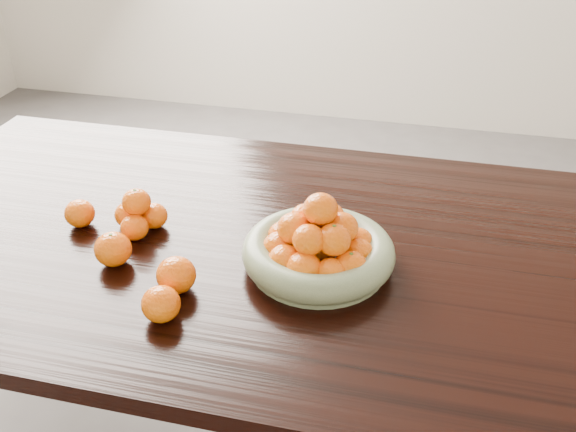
% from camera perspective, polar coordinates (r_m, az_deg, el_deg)
% --- Properties ---
extents(dining_table, '(2.00, 1.00, 0.75)m').
position_cam_1_polar(dining_table, '(1.47, -0.20, -5.19)').
color(dining_table, black).
rests_on(dining_table, ground).
extents(fruit_bowl, '(0.32, 0.32, 0.17)m').
position_cam_1_polar(fruit_bowl, '(1.32, 2.67, -2.84)').
color(fruit_bowl, gray).
rests_on(fruit_bowl, dining_table).
extents(orange_pyramid, '(0.12, 0.12, 0.10)m').
position_cam_1_polar(orange_pyramid, '(1.48, -13.17, 0.12)').
color(orange_pyramid, orange).
rests_on(orange_pyramid, dining_table).
extents(loose_orange_0, '(0.08, 0.08, 0.07)m').
position_cam_1_polar(loose_orange_0, '(1.38, -15.29, -2.86)').
color(loose_orange_0, orange).
rests_on(loose_orange_0, dining_table).
extents(loose_orange_1, '(0.07, 0.07, 0.07)m').
position_cam_1_polar(loose_orange_1, '(1.22, -11.23, -7.68)').
color(loose_orange_1, orange).
rests_on(loose_orange_1, dining_table).
extents(loose_orange_2, '(0.08, 0.08, 0.07)m').
position_cam_1_polar(loose_orange_2, '(1.28, -9.91, -5.19)').
color(loose_orange_2, orange).
rests_on(loose_orange_2, dining_table).
extents(loose_orange_3, '(0.07, 0.07, 0.06)m').
position_cam_1_polar(loose_orange_3, '(1.54, -18.03, 0.23)').
color(loose_orange_3, orange).
rests_on(loose_orange_3, dining_table).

